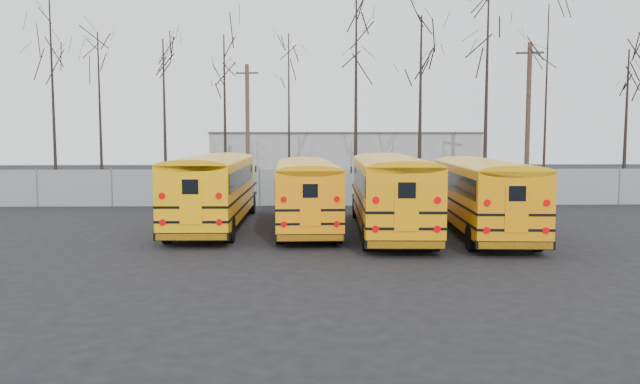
{
  "coord_description": "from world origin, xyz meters",
  "views": [
    {
      "loc": [
        -1.8,
        -22.01,
        3.85
      ],
      "look_at": [
        -0.99,
        2.67,
        1.6
      ],
      "focal_mm": 35.0,
      "sensor_mm": 36.0,
      "label": 1
    }
  ],
  "objects_px": {
    "bus_a": "(213,185)",
    "bus_d": "(482,190)",
    "utility_pole_right": "(528,117)",
    "utility_pole_left": "(248,128)",
    "bus_b": "(306,188)",
    "bus_c": "(391,188)"
  },
  "relations": [
    {
      "from": "bus_c",
      "to": "bus_d",
      "type": "height_order",
      "value": "bus_c"
    },
    {
      "from": "bus_a",
      "to": "bus_b",
      "type": "height_order",
      "value": "bus_a"
    },
    {
      "from": "bus_b",
      "to": "utility_pole_right",
      "type": "relative_size",
      "value": 1.06
    },
    {
      "from": "bus_b",
      "to": "utility_pole_left",
      "type": "relative_size",
      "value": 1.23
    },
    {
      "from": "bus_a",
      "to": "bus_d",
      "type": "xyz_separation_m",
      "value": [
        10.59,
        -2.08,
        -0.07
      ]
    },
    {
      "from": "bus_b",
      "to": "utility_pole_right",
      "type": "bearing_deg",
      "value": 44.37
    },
    {
      "from": "bus_a",
      "to": "bus_d",
      "type": "bearing_deg",
      "value": -10.11
    },
    {
      "from": "bus_a",
      "to": "utility_pole_right",
      "type": "height_order",
      "value": "utility_pole_right"
    },
    {
      "from": "bus_d",
      "to": "utility_pole_left",
      "type": "bearing_deg",
      "value": 124.84
    },
    {
      "from": "bus_b",
      "to": "bus_d",
      "type": "bearing_deg",
      "value": -14.73
    },
    {
      "from": "bus_d",
      "to": "utility_pole_left",
      "type": "distance_m",
      "value": 20.38
    },
    {
      "from": "bus_a",
      "to": "bus_c",
      "type": "distance_m",
      "value": 7.3
    },
    {
      "from": "bus_b",
      "to": "bus_d",
      "type": "relative_size",
      "value": 0.97
    },
    {
      "from": "utility_pole_left",
      "to": "utility_pole_right",
      "type": "xyz_separation_m",
      "value": [
        18.17,
        -0.88,
        0.69
      ]
    },
    {
      "from": "bus_d",
      "to": "utility_pole_right",
      "type": "distance_m",
      "value": 18.47
    },
    {
      "from": "bus_c",
      "to": "bus_b",
      "type": "bearing_deg",
      "value": 161.23
    },
    {
      "from": "bus_d",
      "to": "utility_pole_right",
      "type": "height_order",
      "value": "utility_pole_right"
    },
    {
      "from": "bus_a",
      "to": "utility_pole_right",
      "type": "xyz_separation_m",
      "value": [
        18.34,
        14.36,
        3.21
      ]
    },
    {
      "from": "utility_pole_right",
      "to": "bus_a",
      "type": "bearing_deg",
      "value": -129.77
    },
    {
      "from": "bus_c",
      "to": "utility_pole_left",
      "type": "bearing_deg",
      "value": 114.79
    },
    {
      "from": "bus_b",
      "to": "bus_a",
      "type": "bearing_deg",
      "value": 171.99
    },
    {
      "from": "utility_pole_right",
      "to": "bus_b",
      "type": "bearing_deg",
      "value": -122.26
    }
  ]
}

